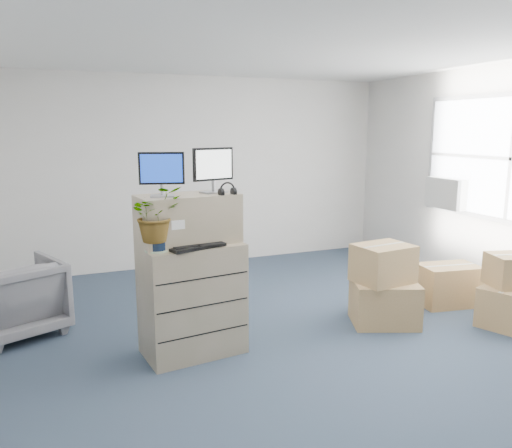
# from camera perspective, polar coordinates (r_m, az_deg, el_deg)

# --- Properties ---
(ground) EXTENTS (7.00, 7.00, 0.00)m
(ground) POSITION_cam_1_polar(r_m,az_deg,el_deg) (4.70, 5.16, -15.00)
(ground) COLOR #253244
(ground) RESTS_ON ground
(wall_back) EXTENTS (6.00, 0.02, 2.80)m
(wall_back) POSITION_cam_1_polar(r_m,az_deg,el_deg) (7.54, -6.92, 5.90)
(wall_back) COLOR silver
(wall_back) RESTS_ON ground
(ac_unit) EXTENTS (0.24, 0.60, 0.40)m
(ac_unit) POSITION_cam_1_polar(r_m,az_deg,el_deg) (7.10, 21.05, 3.32)
(ac_unit) COLOR silver
(ac_unit) RESTS_ON wall_right
(filing_cabinet_lower) EXTENTS (0.94, 0.65, 1.03)m
(filing_cabinet_lower) POSITION_cam_1_polar(r_m,az_deg,el_deg) (4.64, -7.30, -8.48)
(filing_cabinet_lower) COLOR gray
(filing_cabinet_lower) RESTS_ON ground
(filing_cabinet_upper) EXTENTS (0.93, 0.55, 0.44)m
(filing_cabinet_upper) POSITION_cam_1_polar(r_m,az_deg,el_deg) (4.50, -7.76, 0.58)
(filing_cabinet_upper) COLOR gray
(filing_cabinet_upper) RESTS_ON filing_cabinet_lower
(monitor_left) EXTENTS (0.38, 0.19, 0.38)m
(monitor_left) POSITION_cam_1_polar(r_m,az_deg,el_deg) (4.33, -10.73, 5.88)
(monitor_left) COLOR #99999E
(monitor_left) RESTS_ON filing_cabinet_upper
(monitor_right) EXTENTS (0.40, 0.21, 0.41)m
(monitor_right) POSITION_cam_1_polar(r_m,az_deg,el_deg) (4.53, -4.90, 6.43)
(monitor_right) COLOR #99999E
(monitor_right) RESTS_ON filing_cabinet_upper
(headphones) EXTENTS (0.15, 0.03, 0.15)m
(headphones) POSITION_cam_1_polar(r_m,az_deg,el_deg) (4.41, -3.29, 3.89)
(headphones) COLOR black
(headphones) RESTS_ON filing_cabinet_upper
(keyboard) EXTENTS (0.54, 0.35, 0.03)m
(keyboard) POSITION_cam_1_polar(r_m,az_deg,el_deg) (4.35, -6.87, -2.55)
(keyboard) COLOR black
(keyboard) RESTS_ON filing_cabinet_lower
(mouse) EXTENTS (0.10, 0.07, 0.03)m
(mouse) POSITION_cam_1_polar(r_m,az_deg,el_deg) (4.57, -2.95, -1.79)
(mouse) COLOR silver
(mouse) RESTS_ON filing_cabinet_lower
(water_bottle) EXTENTS (0.07, 0.07, 0.23)m
(water_bottle) POSITION_cam_1_polar(r_m,az_deg,el_deg) (4.54, -7.40, -0.65)
(water_bottle) COLOR #95999E
(water_bottle) RESTS_ON filing_cabinet_lower
(phone_dock) EXTENTS (0.06, 0.05, 0.12)m
(phone_dock) POSITION_cam_1_polar(r_m,az_deg,el_deg) (4.51, -8.09, -1.74)
(phone_dock) COLOR silver
(phone_dock) RESTS_ON filing_cabinet_lower
(external_drive) EXTENTS (0.24, 0.19, 0.06)m
(external_drive) POSITION_cam_1_polar(r_m,az_deg,el_deg) (4.76, -3.90, -1.09)
(external_drive) COLOR black
(external_drive) RESTS_ON filing_cabinet_lower
(tissue_box) EXTENTS (0.25, 0.16, 0.09)m
(tissue_box) POSITION_cam_1_polar(r_m,az_deg,el_deg) (4.71, -3.59, -0.27)
(tissue_box) COLOR #419FDF
(tissue_box) RESTS_ON external_drive
(potted_plant) EXTENTS (0.54, 0.57, 0.45)m
(potted_plant) POSITION_cam_1_polar(r_m,az_deg,el_deg) (4.23, -11.40, 0.30)
(potted_plant) COLOR #96AD8B
(potted_plant) RESTS_ON filing_cabinet_lower
(office_chair) EXTENTS (1.04, 1.01, 0.83)m
(office_chair) POSITION_cam_1_polar(r_m,az_deg,el_deg) (5.57, -25.75, -7.25)
(office_chair) COLOR slate
(office_chair) RESTS_ON ground
(cardboard_boxes) EXTENTS (1.94, 1.34, 0.86)m
(cardboard_boxes) POSITION_cam_1_polar(r_m,az_deg,el_deg) (5.77, 19.35, -7.17)
(cardboard_boxes) COLOR #A17D4D
(cardboard_boxes) RESTS_ON ground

